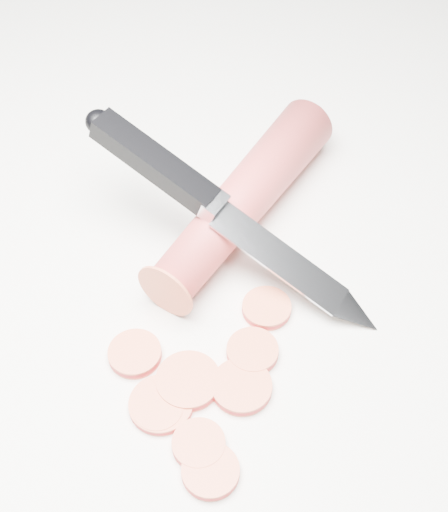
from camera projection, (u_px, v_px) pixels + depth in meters
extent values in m
plane|color=white|center=(177.00, 307.00, 0.49)|extent=(2.40, 2.40, 0.00)
cylinder|color=#BF3333|center=(244.00, 198.00, 0.52)|extent=(0.15, 0.18, 0.04)
cylinder|color=#D75937|center=(161.00, 405.00, 0.44)|extent=(0.04, 0.04, 0.01)
cylinder|color=#D75937|center=(242.00, 387.00, 0.45)|extent=(0.04, 0.04, 0.01)
cylinder|color=#D75937|center=(135.00, 354.00, 0.46)|extent=(0.03, 0.03, 0.01)
cylinder|color=#D75937|center=(199.00, 444.00, 0.42)|extent=(0.03, 0.03, 0.01)
cylinder|color=#D75937|center=(252.00, 351.00, 0.46)|extent=(0.03, 0.03, 0.01)
cylinder|color=#D75937|center=(158.00, 409.00, 0.44)|extent=(0.03, 0.03, 0.01)
cylinder|color=#D75937|center=(211.00, 471.00, 0.41)|extent=(0.03, 0.03, 0.01)
cylinder|color=#D75937|center=(267.00, 308.00, 0.48)|extent=(0.03, 0.03, 0.01)
cylinder|color=#D75937|center=(188.00, 381.00, 0.45)|extent=(0.04, 0.04, 0.01)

